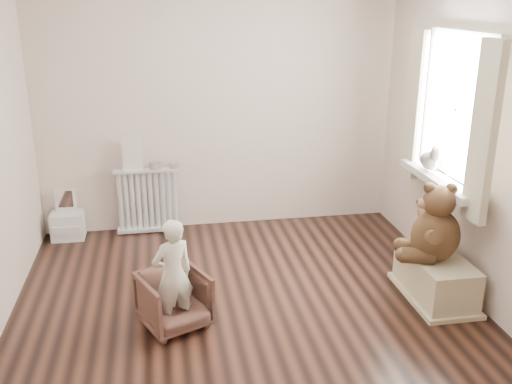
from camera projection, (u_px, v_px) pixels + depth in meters
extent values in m
cube|color=black|center=(247.00, 308.00, 4.44)|extent=(3.60, 3.60, 0.01)
cube|color=beige|center=(218.00, 102.00, 5.69)|extent=(3.60, 0.02, 2.60)
cube|color=beige|center=(313.00, 255.00, 2.34)|extent=(3.60, 0.02, 2.60)
cube|color=beige|center=(481.00, 137.00, 4.31)|extent=(0.02, 3.60, 2.60)
cube|color=white|center=(458.00, 110.00, 4.53)|extent=(0.03, 0.90, 1.10)
cube|color=silver|center=(440.00, 180.00, 4.71)|extent=(0.22, 1.10, 0.06)
cube|color=beige|center=(484.00, 134.00, 4.00)|extent=(0.06, 0.26, 1.30)
cube|color=beige|center=(414.00, 105.00, 5.06)|extent=(0.06, 0.26, 1.30)
cube|color=silver|center=(147.00, 196.00, 5.76)|extent=(0.64, 0.12, 0.67)
cube|color=beige|center=(132.00, 154.00, 5.59)|extent=(0.20, 0.02, 0.33)
cylinder|color=#A59E8C|center=(155.00, 166.00, 5.67)|extent=(0.11, 0.11, 0.07)
cylinder|color=#A59E8C|center=(174.00, 165.00, 5.70)|extent=(0.10, 0.10, 0.06)
cube|color=silver|center=(66.00, 213.00, 5.64)|extent=(0.31, 0.22, 0.49)
imported|color=brown|center=(174.00, 300.00, 4.15)|extent=(0.60, 0.60, 0.42)
imported|color=white|center=(173.00, 275.00, 4.03)|extent=(0.36, 0.31, 0.84)
cube|color=beige|center=(436.00, 274.00, 4.56)|extent=(0.40, 0.75, 0.35)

